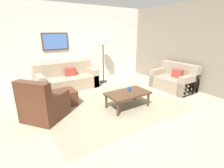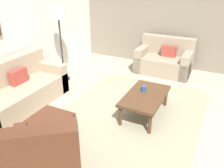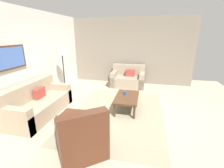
% 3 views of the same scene
% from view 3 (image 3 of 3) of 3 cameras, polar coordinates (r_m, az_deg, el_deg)
% --- Properties ---
extents(ground_plane, '(8.00, 8.00, 0.00)m').
position_cam_3_polar(ground_plane, '(4.47, 2.02, -10.36)').
color(ground_plane, tan).
extents(rear_partition, '(6.00, 0.12, 2.80)m').
position_cam_3_polar(rear_partition, '(5.15, -27.87, 7.82)').
color(rear_partition, silver).
rests_on(rear_partition, ground_plane).
extents(stone_feature_panel, '(0.12, 5.20, 2.80)m').
position_cam_3_polar(stone_feature_panel, '(6.96, 6.77, 11.79)').
color(stone_feature_panel, slate).
rests_on(stone_feature_panel, ground_plane).
extents(area_rug, '(3.46, 2.44, 0.01)m').
position_cam_3_polar(area_rug, '(4.47, 2.02, -10.31)').
color(area_rug, gray).
rests_on(area_rug, ground_plane).
extents(couch_main, '(1.95, 0.86, 0.88)m').
position_cam_3_polar(couch_main, '(4.72, -25.62, -6.61)').
color(couch_main, gray).
rests_on(couch_main, ground_plane).
extents(couch_loveseat, '(0.85, 1.36, 0.88)m').
position_cam_3_polar(couch_loveseat, '(6.64, 5.86, 1.88)').
color(couch_loveseat, gray).
rests_on(couch_loveseat, ground_plane).
extents(armchair_leather, '(1.12, 1.12, 0.95)m').
position_cam_3_polar(armchair_leather, '(3.00, -10.90, -19.46)').
color(armchair_leather, '#4C2819').
rests_on(armchair_leather, ground_plane).
extents(ottoman, '(0.56, 0.56, 0.40)m').
position_cam_3_polar(ottoman, '(3.74, -14.08, -13.51)').
color(ottoman, '#4C2819').
rests_on(ottoman, ground_plane).
extents(coffee_table, '(1.10, 0.64, 0.41)m').
position_cam_3_polar(coffee_table, '(4.52, 5.42, -5.10)').
color(coffee_table, '#472D1C').
rests_on(coffee_table, ground_plane).
extents(cup, '(0.09, 0.09, 0.10)m').
position_cam_3_polar(cup, '(4.59, 4.73, -3.31)').
color(cup, '#1E478C').
rests_on(cup, coffee_table).
extents(lamp_standing, '(0.32, 0.32, 1.71)m').
position_cam_3_polar(lamp_standing, '(5.54, -17.70, 9.68)').
color(lamp_standing, black).
rests_on(lamp_standing, ground_plane).
extents(framed_artwork, '(0.86, 0.04, 0.57)m').
position_cam_3_polar(framed_artwork, '(4.55, -32.96, 8.15)').
color(framed_artwork, '#472D1C').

